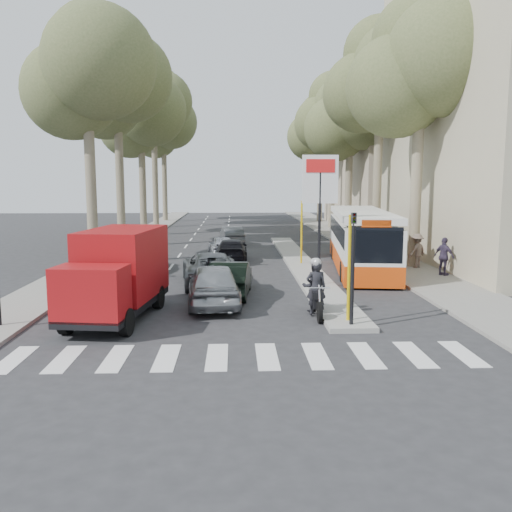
# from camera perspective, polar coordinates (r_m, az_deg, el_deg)

# --- Properties ---
(ground) EXTENTS (120.00, 120.00, 0.00)m
(ground) POSITION_cam_1_polar(r_m,az_deg,el_deg) (18.16, -1.19, -6.55)
(ground) COLOR #28282B
(ground) RESTS_ON ground
(sidewalk_right) EXTENTS (3.20, 70.00, 0.12)m
(sidewalk_right) POSITION_cam_1_polar(r_m,az_deg,el_deg) (43.74, 9.48, 1.95)
(sidewalk_right) COLOR gray
(sidewalk_right) RESTS_ON ground
(median_left) EXTENTS (2.40, 64.00, 0.12)m
(median_left) POSITION_cam_1_polar(r_m,az_deg,el_deg) (46.44, -11.82, 2.23)
(median_left) COLOR gray
(median_left) RESTS_ON ground
(traffic_island) EXTENTS (1.50, 26.00, 0.16)m
(traffic_island) POSITION_cam_1_polar(r_m,az_deg,el_deg) (29.15, 4.77, -0.90)
(traffic_island) COLOR gray
(traffic_island) RESTS_ON ground
(building_far) EXTENTS (11.00, 20.00, 16.00)m
(building_far) POSITION_cam_1_polar(r_m,az_deg,el_deg) (54.07, 15.01, 11.34)
(building_far) COLOR #B7A88E
(building_far) RESTS_ON ground
(billboard) EXTENTS (1.50, 12.10, 5.60)m
(billboard) POSITION_cam_1_polar(r_m,az_deg,el_deg) (22.88, 6.73, 5.78)
(billboard) COLOR yellow
(billboard) RESTS_ON ground
(traffic_light_island) EXTENTS (0.16, 0.41, 3.60)m
(traffic_light_island) POSITION_cam_1_polar(r_m,az_deg,el_deg) (16.61, 10.18, 0.70)
(traffic_light_island) COLOR black
(traffic_light_island) RESTS_ON ground
(tree_l_a) EXTENTS (7.40, 7.20, 14.10)m
(tree_l_a) POSITION_cam_1_polar(r_m,az_deg,el_deg) (31.19, -17.16, 18.39)
(tree_l_a) COLOR #6B604C
(tree_l_a) RESTS_ON ground
(tree_l_b) EXTENTS (7.40, 7.20, 14.88)m
(tree_l_b) POSITION_cam_1_polar(r_m,az_deg,el_deg) (39.01, -14.24, 17.34)
(tree_l_b) COLOR #6B604C
(tree_l_b) RESTS_ON ground
(tree_l_c) EXTENTS (7.40, 7.20, 13.71)m
(tree_l_c) POSITION_cam_1_polar(r_m,az_deg,el_deg) (46.62, -11.87, 14.54)
(tree_l_c) COLOR #6B604C
(tree_l_c) RESTS_ON ground
(tree_l_d) EXTENTS (7.40, 7.20, 15.66)m
(tree_l_d) POSITION_cam_1_polar(r_m,az_deg,el_deg) (54.70, -10.61, 15.39)
(tree_l_d) COLOR #6B604C
(tree_l_d) RESTS_ON ground
(tree_l_e) EXTENTS (7.40, 7.20, 14.49)m
(tree_l_e) POSITION_cam_1_polar(r_m,az_deg,el_deg) (62.47, -9.60, 13.51)
(tree_l_e) COLOR #6B604C
(tree_l_e) RESTS_ON ground
(tree_r_a) EXTENTS (7.40, 7.20, 14.10)m
(tree_r_a) POSITION_cam_1_polar(r_m,az_deg,el_deg) (29.85, 17.17, 18.88)
(tree_r_a) COLOR #6B604C
(tree_r_a) RESTS_ON ground
(tree_r_b) EXTENTS (7.40, 7.20, 15.27)m
(tree_r_b) POSITION_cam_1_polar(r_m,az_deg,el_deg) (37.59, 13.13, 18.28)
(tree_r_b) COLOR #6B604C
(tree_r_b) RESTS_ON ground
(tree_r_c) EXTENTS (7.40, 7.20, 13.32)m
(tree_r_c) POSITION_cam_1_polar(r_m,az_deg,el_deg) (44.98, 10.02, 14.39)
(tree_r_c) COLOR #6B604C
(tree_r_c) RESTS_ON ground
(tree_r_d) EXTENTS (7.40, 7.20, 14.88)m
(tree_r_d) POSITION_cam_1_polar(r_m,az_deg,el_deg) (52.96, 8.27, 14.94)
(tree_r_d) COLOR #6B604C
(tree_r_d) RESTS_ON ground
(tree_r_e) EXTENTS (7.40, 7.20, 14.10)m
(tree_r_e) POSITION_cam_1_polar(r_m,az_deg,el_deg) (60.74, 6.93, 13.40)
(tree_r_e) COLOR #6B604C
(tree_r_e) RESTS_ON ground
(silver_hatchback) EXTENTS (2.18, 4.75, 1.58)m
(silver_hatchback) POSITION_cam_1_polar(r_m,az_deg,el_deg) (19.89, -4.48, -2.96)
(silver_hatchback) COLOR #9A9EA2
(silver_hatchback) RESTS_ON ground
(dark_hatchback) EXTENTS (1.84, 4.34, 1.39)m
(dark_hatchback) POSITION_cam_1_polar(r_m,az_deg,el_deg) (21.48, -2.72, -2.38)
(dark_hatchback) COLOR black
(dark_hatchback) RESTS_ON ground
(queue_car_a) EXTENTS (2.94, 5.40, 1.44)m
(queue_car_a) POSITION_cam_1_polar(r_m,az_deg,el_deg) (23.91, -4.79, -1.29)
(queue_car_a) COLOR #505458
(queue_car_a) RESTS_ON ground
(queue_car_b) EXTENTS (1.80, 4.35, 1.26)m
(queue_car_b) POSITION_cam_1_polar(r_m,az_deg,el_deg) (30.75, -2.61, 0.62)
(queue_car_b) COLOR black
(queue_car_b) RESTS_ON ground
(queue_car_c) EXTENTS (1.88, 3.80, 1.24)m
(queue_car_c) POSITION_cam_1_polar(r_m,az_deg,el_deg) (32.99, -3.63, 1.10)
(queue_car_c) COLOR #B0B3B9
(queue_car_c) RESTS_ON ground
(queue_car_d) EXTENTS (1.86, 4.08, 1.30)m
(queue_car_d) POSITION_cam_1_polar(r_m,az_deg,el_deg) (38.68, -2.56, 2.15)
(queue_car_d) COLOR #484B4F
(queue_car_d) RESTS_ON ground
(queue_car_e) EXTENTS (2.34, 4.85, 1.36)m
(queue_car_e) POSITION_cam_1_polar(r_m,az_deg,el_deg) (27.96, -12.14, -0.18)
(queue_car_e) COLOR black
(queue_car_e) RESTS_ON ground
(red_truck) EXTENTS (2.76, 5.72, 2.93)m
(red_truck) POSITION_cam_1_polar(r_m,az_deg,el_deg) (18.42, -14.32, -1.66)
(red_truck) COLOR black
(red_truck) RESTS_ON ground
(city_bus) EXTENTS (3.92, 11.77, 3.04)m
(city_bus) POSITION_cam_1_polar(r_m,az_deg,el_deg) (28.48, 10.96, 1.87)
(city_bus) COLOR #D6430B
(city_bus) RESTS_ON ground
(motorcycle) EXTENTS (0.85, 2.35, 2.00)m
(motorcycle) POSITION_cam_1_polar(r_m,az_deg,el_deg) (18.49, 6.26, -3.44)
(motorcycle) COLOR black
(motorcycle) RESTS_ON ground
(pedestrian_near) EXTENTS (0.99, 1.17, 1.80)m
(pedestrian_near) POSITION_cam_1_polar(r_m,az_deg,el_deg) (26.86, 19.19, -0.05)
(pedestrian_near) COLOR #3D334D
(pedestrian_near) RESTS_ON sidewalk_right
(pedestrian_far) EXTENTS (1.21, 1.06, 1.75)m
(pedestrian_far) POSITION_cam_1_polar(r_m,az_deg,el_deg) (28.85, 16.59, 0.54)
(pedestrian_far) COLOR brown
(pedestrian_far) RESTS_ON sidewalk_right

